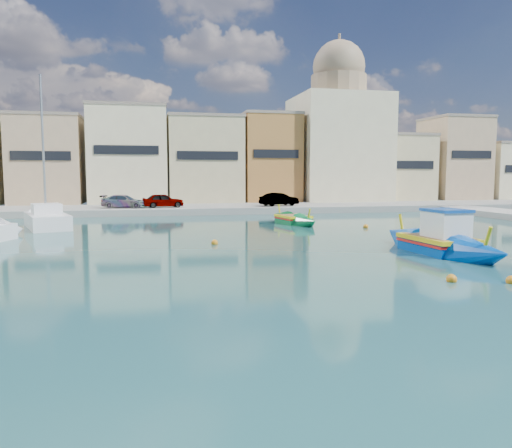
{
  "coord_description": "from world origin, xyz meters",
  "views": [
    {
      "loc": [
        -11.67,
        -15.82,
        3.63
      ],
      "look_at": [
        -7.03,
        6.0,
        1.4
      ],
      "focal_mm": 35.0,
      "sensor_mm": 36.0,
      "label": 1
    }
  ],
  "objects_px": {
    "church_block": "(338,133)",
    "yacht_north": "(44,220)",
    "luzzu_green": "(293,220)",
    "luzzu_blue_cabin": "(439,244)"
  },
  "relations": [
    {
      "from": "luzzu_blue_cabin",
      "to": "yacht_north",
      "type": "distance_m",
      "value": 26.44
    },
    {
      "from": "church_block",
      "to": "yacht_north",
      "type": "xyz_separation_m",
      "value": [
        -29.07,
        -18.44,
        -7.97
      ]
    },
    {
      "from": "luzzu_blue_cabin",
      "to": "luzzu_green",
      "type": "bearing_deg",
      "value": 100.82
    },
    {
      "from": "church_block",
      "to": "yacht_north",
      "type": "distance_m",
      "value": 35.33
    },
    {
      "from": "church_block",
      "to": "yacht_north",
      "type": "bearing_deg",
      "value": -147.61
    },
    {
      "from": "luzzu_green",
      "to": "church_block",
      "type": "bearing_deg",
      "value": 61.09
    },
    {
      "from": "church_block",
      "to": "luzzu_green",
      "type": "distance_m",
      "value": 24.91
    },
    {
      "from": "church_block",
      "to": "luzzu_blue_cabin",
      "type": "height_order",
      "value": "church_block"
    },
    {
      "from": "luzzu_blue_cabin",
      "to": "luzzu_green",
      "type": "relative_size",
      "value": 1.26
    },
    {
      "from": "church_block",
      "to": "luzzu_green",
      "type": "height_order",
      "value": "church_block"
    }
  ]
}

